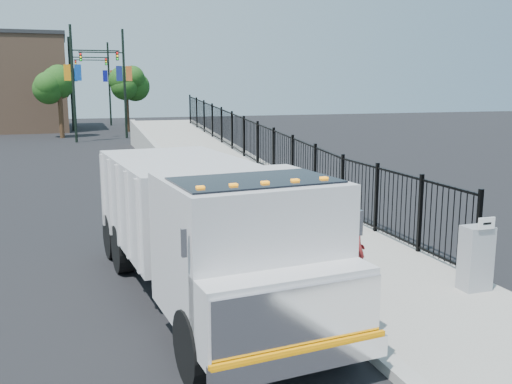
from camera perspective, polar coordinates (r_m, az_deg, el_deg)
name	(u,v)px	position (r m, az deg, el deg)	size (l,w,h in m)	color
ground	(277,271)	(12.54, 2.15, -7.94)	(120.00, 120.00, 0.00)	black
sidewalk	(405,290)	(11.66, 14.71, -9.44)	(3.55, 12.00, 0.12)	#9E998E
curb	(315,300)	(10.77, 5.93, -10.73)	(0.30, 12.00, 0.16)	#ADAAA3
ramp	(204,167)	(28.13, -5.18, 2.48)	(3.95, 24.00, 1.70)	#9E998E
iron_fence	(258,158)	(24.57, 0.16, 3.45)	(0.10, 28.00, 1.80)	black
truck	(205,223)	(10.46, -5.09, -3.11)	(3.24, 8.07, 2.70)	black
worker	(355,253)	(10.82, 9.83, -6.01)	(0.59, 0.38, 1.61)	maroon
utility_cabinet	(476,258)	(11.73, 21.12, -6.18)	(0.55, 0.40, 1.25)	gray
arrow_sign	(487,223)	(11.38, 22.06, -2.92)	(0.35, 0.04, 0.22)	white
debris	(357,260)	(12.89, 10.05, -6.76)	(0.42, 0.42, 0.10)	silver
light_pole_0	(78,79)	(41.85, -17.41, 10.73)	(3.78, 0.22, 8.00)	black
light_pole_1	(120,79)	(44.36, -13.43, 10.90)	(3.77, 0.22, 8.00)	black
light_pole_2	(74,80)	(52.60, -17.71, 10.61)	(3.77, 0.22, 8.00)	black
light_pole_3	(106,81)	(58.47, -14.78, 10.72)	(3.78, 0.22, 8.00)	black
tree_0	(59,85)	(45.65, -19.09, 10.06)	(2.52, 2.52, 5.26)	#382314
tree_1	(126,85)	(50.24, -12.87, 10.36)	(2.32, 2.32, 5.16)	#382314
tree_2	(52,85)	(59.01, -19.68, 10.07)	(3.08, 3.08, 5.54)	#382314
building	(7,84)	(55.33, -23.67, 9.83)	(10.00, 10.00, 8.00)	#8C664C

